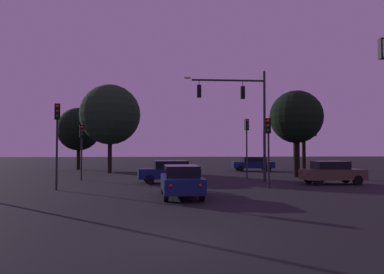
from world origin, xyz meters
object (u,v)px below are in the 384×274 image
(traffic_light_median, at_px, (268,138))
(tree_left_far, at_px, (296,117))
(traffic_light_corner_left, at_px, (57,129))
(car_crossing_right, at_px, (332,172))
(tree_behind_sign, at_px, (110,115))
(tree_center_horizon, at_px, (79,129))
(car_nearside_lane, at_px, (181,180))
(car_crossing_left, at_px, (169,171))
(tree_right_cluster, at_px, (303,122))
(traffic_light_far_side, at_px, (82,141))
(traffic_light_corner_right, at_px, (247,136))
(car_far_lane, at_px, (253,164))
(traffic_signal_mast_arm, at_px, (243,107))

(traffic_light_median, xyz_separation_m, tree_left_far, (5.04, 8.21, 2.06))
(traffic_light_corner_left, relative_size, traffic_light_median, 1.18)
(car_crossing_right, xyz_separation_m, tree_behind_sign, (-16.08, 12.91, 4.92))
(car_crossing_right, bearing_deg, tree_center_horizon, 136.67)
(traffic_light_median, relative_size, car_nearside_lane, 0.90)
(car_crossing_left, xyz_separation_m, tree_left_far, (10.78, 4.30, 4.21))
(car_crossing_left, xyz_separation_m, tree_right_cluster, (16.18, 15.50, 4.68))
(traffic_light_far_side, bearing_deg, traffic_light_corner_left, -90.15)
(traffic_light_corner_left, relative_size, traffic_light_corner_right, 1.03)
(traffic_light_corner_right, height_order, tree_right_cluster, tree_right_cluster)
(car_crossing_left, bearing_deg, tree_center_horizon, 119.50)
(car_crossing_right, height_order, tree_center_horizon, tree_center_horizon)
(car_far_lane, relative_size, tree_center_horizon, 0.64)
(traffic_light_far_side, xyz_separation_m, tree_left_far, (17.23, 1.53, 2.08))
(traffic_light_corner_left, bearing_deg, car_crossing_right, 5.93)
(car_crossing_right, bearing_deg, traffic_signal_mast_arm, 155.71)
(traffic_light_median, bearing_deg, traffic_signal_mast_arm, 95.61)
(tree_behind_sign, bearing_deg, tree_center_horizon, 124.36)
(car_crossing_left, xyz_separation_m, tree_behind_sign, (-5.44, 10.94, 4.92))
(traffic_light_corner_left, height_order, tree_left_far, tree_left_far)
(car_nearside_lane, bearing_deg, tree_center_horizon, 112.32)
(traffic_light_far_side, distance_m, car_nearside_lane, 12.33)
(car_crossing_right, distance_m, tree_right_cluster, 18.92)
(traffic_light_far_side, relative_size, tree_left_far, 0.57)
(traffic_light_corner_right, xyz_separation_m, tree_center_horizon, (-16.04, 14.16, 1.30))
(tree_left_far, relative_size, tree_center_horizon, 1.02)
(traffic_light_corner_right, bearing_deg, tree_left_far, 14.23)
(traffic_light_far_side, xyz_separation_m, car_crossing_right, (17.09, -4.73, -2.14))
(traffic_light_far_side, xyz_separation_m, tree_center_horizon, (-3.35, 14.55, 1.70))
(traffic_light_median, distance_m, car_nearside_lane, 6.76)
(traffic_signal_mast_arm, height_order, tree_left_far, traffic_signal_mast_arm)
(traffic_light_corner_left, height_order, car_nearside_lane, traffic_light_corner_left)
(traffic_light_corner_right, relative_size, car_nearside_lane, 1.02)
(car_nearside_lane, bearing_deg, traffic_light_corner_right, 60.48)
(car_nearside_lane, relative_size, tree_behind_sign, 0.53)
(car_nearside_lane, relative_size, car_far_lane, 1.02)
(traffic_light_far_side, bearing_deg, car_crossing_left, -23.21)
(traffic_signal_mast_arm, distance_m, car_far_lane, 13.93)
(traffic_light_corner_left, bearing_deg, tree_center_horizon, 98.98)
(car_crossing_left, bearing_deg, car_crossing_right, -10.48)
(tree_left_far, distance_m, tree_right_cluster, 12.45)
(car_far_lane, height_order, tree_left_far, tree_left_far)
(traffic_signal_mast_arm, relative_size, tree_center_horizon, 1.12)
(traffic_light_corner_left, distance_m, car_crossing_right, 17.40)
(tree_left_far, xyz_separation_m, tree_center_horizon, (-20.57, 13.01, -0.37))
(tree_right_cluster, bearing_deg, tree_left_far, -115.74)
(traffic_light_median, bearing_deg, traffic_light_corner_right, 85.92)
(traffic_light_median, xyz_separation_m, car_far_lane, (3.69, 16.86, -2.15))
(tree_center_horizon, distance_m, tree_right_cluster, 26.05)
(car_crossing_left, height_order, tree_right_cluster, tree_right_cluster)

